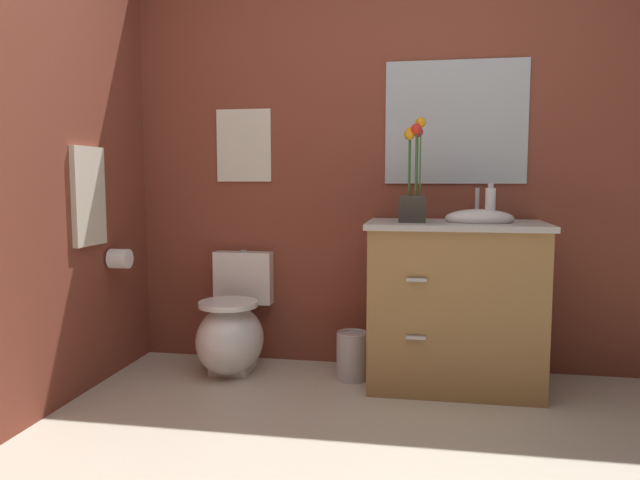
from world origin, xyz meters
The scene contains 11 objects.
wall_back centered at (0.20, 1.61, 1.25)m, with size 4.70×0.05×2.50m, color brown.
wall_left centered at (-1.53, 0.48, 1.25)m, with size 0.05×4.44×2.50m, color brown.
toilet centered at (-0.85, 1.31, 0.24)m, with size 0.38×0.59×0.69m.
vanity_cabinet centered at (0.42, 1.29, 0.46)m, with size 0.94×0.56×1.08m.
flower_vase centered at (0.19, 1.24, 1.07)m, with size 0.14×0.14×0.55m.
soap_bottle centered at (0.59, 1.28, 0.99)m, with size 0.05×0.05×0.21m.
trash_bin centered at (-0.14, 1.29, 0.14)m, with size 0.18×0.18×0.27m.
wall_poster centered at (-0.85, 1.58, 1.33)m, with size 0.34×0.01×0.44m, color silver.
wall_mirror centered at (0.41, 1.58, 1.45)m, with size 0.80×0.01×0.70m, color #B2BCC6.
hanging_towel centered at (-1.49, 0.92, 1.04)m, with size 0.03×0.28×0.52m, color beige.
toilet_paper_roll centered at (-1.44, 1.12, 0.68)m, with size 0.11×0.11×0.11m, color white.
Camera 1 is at (0.25, -1.95, 1.12)m, focal length 33.34 mm.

